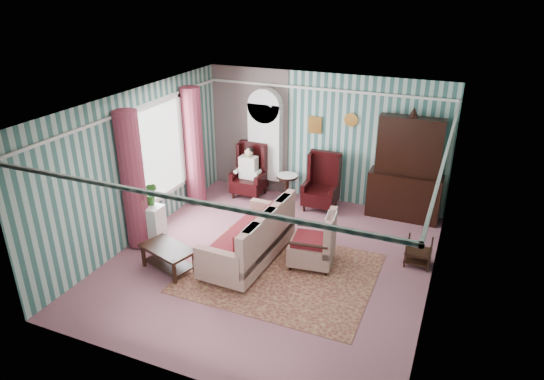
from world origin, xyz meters
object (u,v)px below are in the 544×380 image
at_px(plant_stand, 150,225).
at_px(wingback_right, 321,182).
at_px(floral_armchair, 312,240).
at_px(dresser_hutch, 407,166).
at_px(seated_woman, 249,172).
at_px(wingback_left, 249,171).
at_px(coffee_table, 169,258).
at_px(bookcase, 265,147).
at_px(nest_table, 419,252).
at_px(sofa, 248,236).
at_px(round_side_table, 287,187).

bearing_deg(plant_stand, wingback_right, 47.16).
bearing_deg(floral_armchair, dresser_hutch, -33.10).
distance_m(wingback_right, seated_woman, 1.75).
xyz_separation_m(dresser_hutch, wingback_left, (-3.50, -0.27, -0.55)).
height_order(dresser_hutch, coffee_table, dresser_hutch).
bearing_deg(bookcase, nest_table, -26.92).
bearing_deg(wingback_right, wingback_left, 180.00).
xyz_separation_m(wingback_left, wingback_right, (1.75, 0.00, 0.00)).
bearing_deg(dresser_hutch, coffee_table, -133.21).
distance_m(wingback_right, nest_table, 2.81).
xyz_separation_m(seated_woman, nest_table, (4.07, -1.55, -0.32)).
bearing_deg(wingback_left, sofa, -64.98).
height_order(round_side_table, coffee_table, round_side_table).
relative_size(dresser_hutch, sofa, 1.10).
relative_size(wingback_left, sofa, 0.58).
distance_m(plant_stand, sofa, 2.01).
relative_size(seated_woman, floral_armchair, 1.24).
xyz_separation_m(round_side_table, nest_table, (3.17, -1.70, -0.03)).
bearing_deg(coffee_table, sofa, 35.94).
height_order(bookcase, wingback_right, bookcase).
bearing_deg(floral_armchair, plant_stand, 91.53).
bearing_deg(wingback_right, round_side_table, 169.99).
bearing_deg(bookcase, plant_stand, -108.49).
relative_size(sofa, coffee_table, 2.23).
relative_size(wingback_left, round_side_table, 2.08).
bearing_deg(sofa, round_side_table, 8.57).
distance_m(wingback_left, plant_stand, 2.87).
relative_size(bookcase, sofa, 1.04).
xyz_separation_m(round_side_table, sofa, (0.30, -2.72, 0.18)).
bearing_deg(bookcase, round_side_table, -20.27).
bearing_deg(round_side_table, wingback_left, -170.54).
bearing_deg(dresser_hutch, floral_armchair, -115.46).
xyz_separation_m(sofa, floral_armchair, (1.10, 0.32, -0.01)).
relative_size(dresser_hutch, coffee_table, 2.45).
distance_m(dresser_hutch, wingback_right, 1.86).
relative_size(bookcase, dresser_hutch, 0.95).
bearing_deg(nest_table, plant_stand, -166.16).
bearing_deg(sofa, plant_stand, 97.40).
height_order(plant_stand, sofa, sofa).
distance_m(dresser_hutch, seated_woman, 3.56).
bearing_deg(floral_armchair, wingback_left, 38.00).
bearing_deg(nest_table, wingback_right, 146.25).
bearing_deg(plant_stand, coffee_table, -37.81).
distance_m(sofa, coffee_table, 1.45).
bearing_deg(wingback_right, nest_table, -33.75).
relative_size(wingback_right, seated_woman, 1.06).
height_order(bookcase, coffee_table, bookcase).
bearing_deg(nest_table, coffee_table, -155.23).
relative_size(seated_woman, coffee_table, 1.22).
bearing_deg(wingback_left, bookcase, 57.34).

